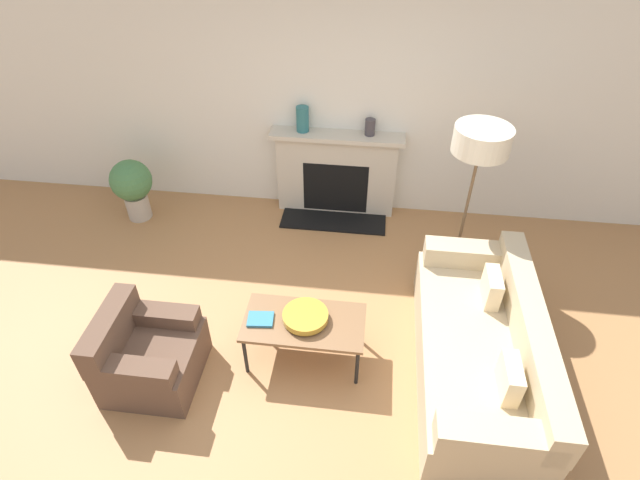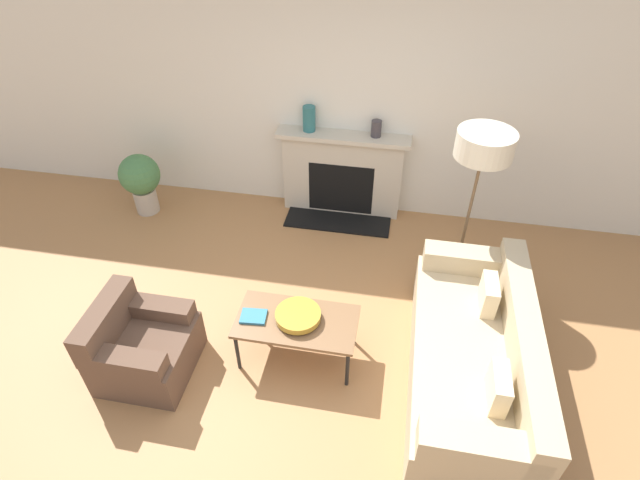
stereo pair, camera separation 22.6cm
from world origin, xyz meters
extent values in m
plane|color=#A87547|center=(0.00, 0.00, 0.00)|extent=(18.00, 18.00, 0.00)
cube|color=silver|center=(0.00, 2.58, 1.45)|extent=(18.00, 0.06, 2.90)
cube|color=beige|center=(-0.08, 2.45, 0.49)|extent=(1.38, 0.20, 0.98)
cube|color=black|center=(-0.08, 2.36, 0.36)|extent=(0.76, 0.04, 0.64)
cube|color=black|center=(-0.08, 2.17, 0.01)|extent=(1.24, 0.40, 0.02)
cube|color=beige|center=(-0.08, 2.42, 1.00)|extent=(1.50, 0.28, 0.05)
cube|color=tan|center=(1.31, 0.21, 0.21)|extent=(0.91, 2.08, 0.42)
cube|color=tan|center=(1.68, 0.21, 0.59)|extent=(0.20, 2.08, 0.33)
cube|color=tan|center=(1.31, 1.13, 0.53)|extent=(0.84, 0.22, 0.21)
cube|color=tan|center=(1.31, -0.72, 0.53)|extent=(0.84, 0.22, 0.21)
cube|color=beige|center=(1.45, 0.67, 0.56)|extent=(0.12, 0.32, 0.28)
cube|color=beige|center=(1.45, -0.26, 0.56)|extent=(0.12, 0.32, 0.28)
cube|color=brown|center=(-1.35, -0.18, 0.19)|extent=(0.73, 0.75, 0.39)
cube|color=brown|center=(-1.63, -0.18, 0.55)|extent=(0.18, 0.75, 0.32)
cube|color=brown|center=(-1.35, -0.47, 0.46)|extent=(0.66, 0.18, 0.14)
cube|color=brown|center=(-1.35, 0.10, 0.46)|extent=(0.66, 0.18, 0.14)
cube|color=brown|center=(-0.13, 0.18, 0.44)|extent=(1.02, 0.54, 0.03)
cylinder|color=black|center=(-0.60, -0.04, 0.21)|extent=(0.03, 0.03, 0.43)
cylinder|color=black|center=(0.34, -0.04, 0.21)|extent=(0.03, 0.03, 0.43)
cylinder|color=black|center=(-0.60, 0.41, 0.21)|extent=(0.03, 0.03, 0.43)
cylinder|color=black|center=(0.34, 0.41, 0.21)|extent=(0.03, 0.03, 0.43)
cylinder|color=#BC8E2D|center=(-0.12, 0.20, 0.47)|extent=(0.13, 0.13, 0.02)
cylinder|color=#BC8E2D|center=(-0.12, 0.20, 0.50)|extent=(0.38, 0.38, 0.06)
cube|color=teal|center=(-0.49, 0.15, 0.47)|extent=(0.23, 0.18, 0.02)
cylinder|color=brown|center=(1.29, 1.56, 0.01)|extent=(0.39, 0.39, 0.03)
cylinder|color=brown|center=(1.29, 1.56, 0.73)|extent=(0.03, 0.03, 1.40)
cylinder|color=beige|center=(1.29, 1.56, 1.51)|extent=(0.52, 0.52, 0.24)
cylinder|color=#28666B|center=(-0.47, 2.45, 1.17)|extent=(0.14, 0.14, 0.28)
cylinder|color=#3D383D|center=(0.28, 2.45, 1.12)|extent=(0.11, 0.11, 0.18)
cylinder|color=#B2A899|center=(-2.41, 1.99, 0.15)|extent=(0.27, 0.27, 0.30)
sphere|color=#477A47|center=(-2.41, 1.99, 0.52)|extent=(0.47, 0.47, 0.47)
camera|label=1|loc=(0.35, -2.56, 3.64)|focal=28.00mm
camera|label=2|loc=(0.57, -2.52, 3.64)|focal=28.00mm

